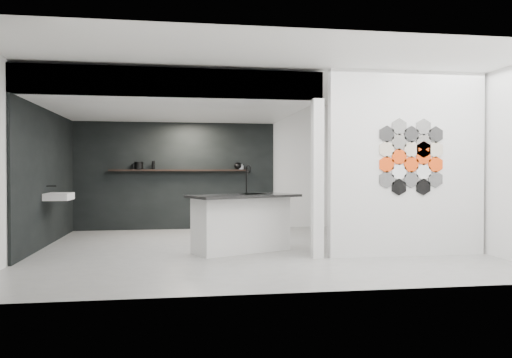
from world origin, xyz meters
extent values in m
cube|color=gray|center=(0.00, 0.00, -0.01)|extent=(7.00, 6.00, 0.01)
cube|color=silver|center=(2.23, -1.00, 1.40)|extent=(2.45, 0.15, 2.80)
cube|color=black|center=(-1.30, 2.97, 1.18)|extent=(4.40, 0.04, 2.35)
cube|color=black|center=(-3.47, 1.00, 1.18)|extent=(0.04, 4.00, 2.35)
cube|color=silver|center=(-1.30, 1.00, 2.55)|extent=(4.40, 4.00, 0.40)
cube|color=silver|center=(0.82, -1.00, 1.18)|extent=(0.16, 0.16, 2.35)
cube|color=silver|center=(-1.30, -0.92, 2.55)|extent=(4.40, 0.16, 0.40)
cube|color=silver|center=(-3.24, 0.80, 0.85)|extent=(0.40, 0.60, 0.12)
cube|color=black|center=(-1.20, 2.87, 1.30)|extent=(3.00, 0.15, 0.04)
cube|color=silver|center=(-0.22, -0.25, 0.44)|extent=(1.62, 1.13, 0.87)
cube|color=black|center=(-0.19, -0.33, 0.89)|extent=(1.89, 1.40, 0.04)
cube|color=black|center=(-0.01, -0.10, 0.91)|extent=(0.58, 0.54, 0.02)
cylinder|color=black|center=(-0.09, 0.08, 1.12)|extent=(0.03, 0.03, 0.41)
torus|color=black|center=(-0.07, 0.03, 1.32)|extent=(0.08, 0.14, 0.14)
cylinder|color=black|center=(-2.07, 2.87, 1.40)|extent=(0.20, 0.20, 0.16)
ellipsoid|color=black|center=(0.09, 2.87, 1.40)|extent=(0.22, 0.22, 0.15)
cylinder|color=gray|center=(0.15, 2.87, 1.36)|extent=(0.16, 0.16, 0.09)
cylinder|color=gray|center=(0.15, 2.87, 1.38)|extent=(0.11, 0.11, 0.12)
cylinder|color=black|center=(-1.76, 2.87, 1.41)|extent=(0.09, 0.09, 0.18)
cylinder|color=black|center=(-2.18, 2.87, 1.37)|extent=(0.09, 0.09, 0.11)
cylinder|color=black|center=(1.86, -1.09, 1.16)|extent=(0.26, 0.02, 0.26)
cylinder|color=#F2430C|center=(1.86, -1.09, 1.39)|extent=(0.26, 0.02, 0.26)
cylinder|color=beige|center=(1.86, -1.09, 1.61)|extent=(0.26, 0.02, 0.26)
cylinder|color=#2D2D2D|center=(1.86, -1.09, 1.84)|extent=(0.26, 0.02, 0.26)
cylinder|color=black|center=(2.06, -1.09, 1.05)|extent=(0.26, 0.02, 0.26)
cylinder|color=white|center=(2.06, -1.09, 1.27)|extent=(0.26, 0.02, 0.26)
cylinder|color=#F2430C|center=(2.06, -1.09, 1.50)|extent=(0.26, 0.02, 0.26)
cylinder|color=#66635E|center=(2.06, -1.09, 1.73)|extent=(0.26, 0.02, 0.26)
cylinder|color=silver|center=(2.06, -1.09, 1.95)|extent=(0.26, 0.02, 0.26)
cylinder|color=black|center=(2.25, -1.09, 1.16)|extent=(0.26, 0.02, 0.26)
cylinder|color=#F2430C|center=(2.25, -1.09, 1.39)|extent=(0.26, 0.02, 0.26)
cylinder|color=beige|center=(2.25, -1.09, 1.61)|extent=(0.26, 0.02, 0.26)
cylinder|color=#2D2D2D|center=(2.25, -1.09, 1.84)|extent=(0.26, 0.02, 0.26)
cylinder|color=black|center=(2.44, -1.09, 1.05)|extent=(0.26, 0.02, 0.26)
cylinder|color=white|center=(2.44, -1.09, 1.27)|extent=(0.26, 0.02, 0.26)
cylinder|color=#F2430C|center=(2.44, -1.09, 1.50)|extent=(0.26, 0.02, 0.26)
cylinder|color=#66635E|center=(2.44, -1.09, 1.73)|extent=(0.26, 0.02, 0.26)
cylinder|color=silver|center=(2.44, -1.09, 1.95)|extent=(0.26, 0.02, 0.26)
cylinder|color=black|center=(2.64, -1.09, 1.16)|extent=(0.26, 0.02, 0.26)
cylinder|color=#F2430C|center=(2.64, -1.09, 1.39)|extent=(0.26, 0.02, 0.26)
cylinder|color=beige|center=(2.64, -1.09, 1.61)|extent=(0.26, 0.02, 0.26)
cylinder|color=#2D2D2D|center=(2.64, -1.09, 1.84)|extent=(0.26, 0.02, 0.26)
cylinder|color=#F2430C|center=(2.44, -1.09, 1.61)|extent=(0.26, 0.02, 0.26)
camera|label=1|loc=(-1.19, -8.14, 1.30)|focal=35.00mm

